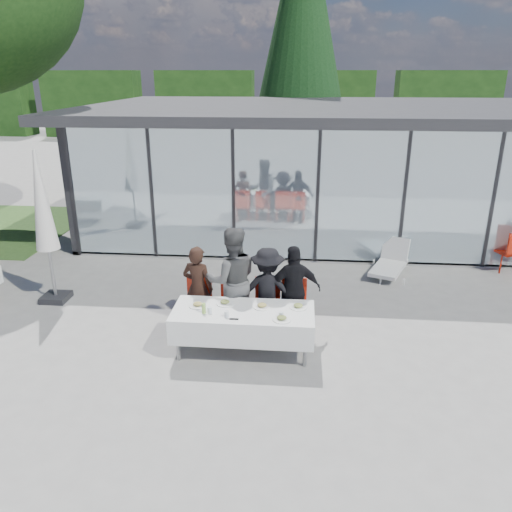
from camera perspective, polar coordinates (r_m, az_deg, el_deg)
The scene contains 24 objects.
ground at distance 8.47m, azimuth 0.18°, elevation -10.34°, with size 90.00×90.00×0.00m, color gray.
pavilion at distance 15.63m, azimuth 10.39°, elevation 12.03°, with size 14.80×8.80×3.44m.
treeline at distance 35.42m, azimuth 0.93°, elevation 16.91°, with size 62.50×2.00×4.40m.
dining_table at distance 8.08m, azimuth -1.47°, elevation -7.57°, with size 2.26×0.96×0.75m.
diner_a at distance 8.77m, azimuth -6.64°, elevation -3.67°, with size 0.56×0.56×1.54m, color black.
diner_chair_a at distance 8.88m, azimuth -6.57°, elevation -5.03°, with size 0.44×0.44×0.97m.
diner_b at distance 8.60m, azimuth -2.74°, elevation -2.77°, with size 0.92×0.92×1.90m, color #545454.
diner_chair_b at distance 8.78m, azimuth -2.69°, elevation -5.21°, with size 0.44×0.44×0.97m.
diner_c at distance 8.61m, azimuth 1.31°, elevation -3.97°, with size 1.00×1.00×1.55m, color black.
diner_chair_c at distance 8.72m, azimuth 1.30°, elevation -5.37°, with size 0.44×0.44×0.97m.
diner_d at distance 8.59m, azimuth 4.36°, elevation -3.93°, with size 0.94×0.94×1.60m, color black.
diner_chair_d at distance 8.71m, azimuth 4.32°, elevation -5.47°, with size 0.44×0.44×0.97m.
plate_a at distance 8.16m, azimuth -6.69°, elevation -5.57°, with size 0.29×0.29×0.07m.
plate_b at distance 8.20m, azimuth -3.58°, elevation -5.33°, with size 0.29×0.29×0.07m.
plate_c at distance 8.07m, azimuth 0.69°, elevation -5.73°, with size 0.29×0.29×0.07m.
plate_d at distance 8.08m, azimuth 4.85°, elevation -5.75°, with size 0.29×0.29×0.07m.
plate_extra at distance 7.69m, azimuth 2.96°, elevation -7.15°, with size 0.29×0.29×0.07m.
juice_bottle at distance 7.90m, azimuth -5.99°, elevation -5.98°, with size 0.06×0.06×0.17m, color #8FBE4F.
drinking_glasses at distance 7.79m, azimuth -1.97°, elevation -6.53°, with size 1.20×0.18×0.10m.
folded_eyeglasses at distance 7.71m, azimuth -2.52°, elevation -7.21°, with size 0.14×0.03×0.01m, color black.
spare_chair_b at distance 12.65m, azimuth 27.14°, elevation 0.63°, with size 0.57×0.57×0.97m.
market_umbrella at distance 10.24m, azimuth -23.21°, elevation 4.93°, with size 0.50×0.50×3.00m.
lounger at distance 11.73m, azimuth 15.13°, elevation -0.65°, with size 1.07×1.46×0.72m.
conifer_tree at distance 20.32m, azimuth 5.27°, elevation 24.97°, with size 4.00×4.00×10.50m.
Camera 1 is at (0.63, -7.25, 4.32)m, focal length 35.00 mm.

